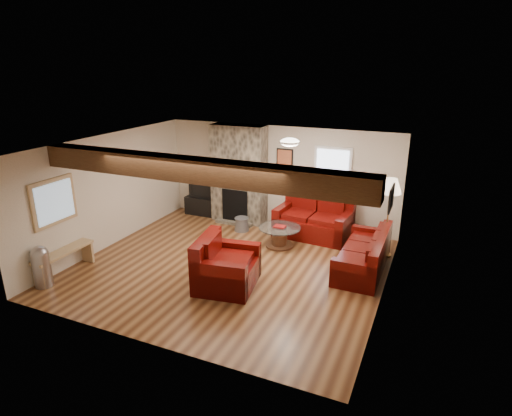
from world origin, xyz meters
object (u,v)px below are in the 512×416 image
(sofa_three, at_px, (363,252))
(loveseat, at_px, (313,218))
(coffee_table, at_px, (280,237))
(television, at_px, (203,189))
(tv_cabinet, at_px, (204,206))
(floor_lamp, at_px, (391,190))
(armchair_red, at_px, (227,262))

(sofa_three, xyz_separation_m, loveseat, (-1.40, 1.28, 0.08))
(coffee_table, relative_size, television, 1.22)
(tv_cabinet, height_order, floor_lamp, floor_lamp)
(coffee_table, distance_m, floor_lamp, 2.60)
(coffee_table, bearing_deg, television, 156.13)
(floor_lamp, bearing_deg, tv_cabinet, 171.66)
(coffee_table, relative_size, tv_cabinet, 0.96)
(tv_cabinet, bearing_deg, loveseat, -5.39)
(sofa_three, distance_m, armchair_red, 2.75)
(tv_cabinet, bearing_deg, coffee_table, -23.87)
(sofa_three, distance_m, television, 4.85)
(tv_cabinet, xyz_separation_m, floor_lamp, (4.90, -0.72, 1.22))
(television, bearing_deg, loveseat, -5.39)
(tv_cabinet, distance_m, floor_lamp, 5.10)
(loveseat, xyz_separation_m, floor_lamp, (1.72, -0.42, 1.00))
(coffee_table, bearing_deg, armchair_red, -97.08)
(television, xyz_separation_m, floor_lamp, (4.90, -0.72, 0.75))
(coffee_table, bearing_deg, floor_lamp, 11.52)
(sofa_three, relative_size, floor_lamp, 1.16)
(armchair_red, distance_m, floor_lamp, 3.69)
(coffee_table, xyz_separation_m, floor_lamp, (2.24, 0.46, 1.23))
(sofa_three, relative_size, tv_cabinet, 2.03)
(tv_cabinet, xyz_separation_m, television, (0.00, 0.00, 0.47))
(armchair_red, height_order, tv_cabinet, armchair_red)
(coffee_table, xyz_separation_m, tv_cabinet, (-2.66, 1.18, 0.02))
(loveseat, distance_m, armchair_red, 3.05)
(coffee_table, bearing_deg, tv_cabinet, 156.13)
(sofa_three, height_order, television, television)
(loveseat, bearing_deg, television, 179.22)
(armchair_red, relative_size, floor_lamp, 0.68)
(loveseat, xyz_separation_m, armchair_red, (-0.78, -2.95, 0.01))
(loveseat, relative_size, coffee_table, 1.85)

